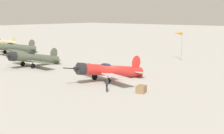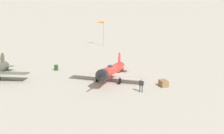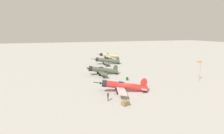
# 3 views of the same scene
# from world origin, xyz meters

# --- Properties ---
(ground_plane) EXTENTS (400.00, 400.00, 0.00)m
(ground_plane) POSITION_xyz_m (0.00, 0.00, 0.00)
(ground_plane) COLOR #A8A59E
(airplane_foreground) EXTENTS (11.68, 10.70, 3.20)m
(airplane_foreground) POSITION_xyz_m (0.48, -0.13, 1.38)
(airplane_foreground) COLOR red
(airplane_foreground) RESTS_ON ground_plane
(airplane_mid_apron) EXTENTS (9.74, 11.36, 3.07)m
(airplane_mid_apron) POSITION_xyz_m (0.16, -17.35, 1.42)
(airplane_mid_apron) COLOR #4C5442
(airplane_mid_apron) RESTS_ON ground_plane
(airplane_far_line) EXTENTS (11.67, 13.33, 3.11)m
(airplane_far_line) POSITION_xyz_m (-6.77, -34.67, 1.45)
(airplane_far_line) COLOR #4C5442
(airplane_far_line) RESTS_ON ground_plane
(airplane_outer_stand) EXTENTS (10.85, 11.04, 2.94)m
(airplane_outer_stand) POSITION_xyz_m (-12.57, -50.19, 1.43)
(airplane_outer_stand) COLOR beige
(airplane_outer_stand) RESTS_ON ground_plane
(ground_crew_mechanic) EXTENTS (0.43, 0.61, 1.73)m
(ground_crew_mechanic) POSITION_xyz_m (5.22, 3.73, 1.05)
(ground_crew_mechanic) COLOR #2D2D33
(ground_crew_mechanic) RESTS_ON ground_plane
(equipment_crate) EXTENTS (1.51, 1.29, 0.83)m
(equipment_crate) POSITION_xyz_m (2.99, 6.91, 0.42)
(equipment_crate) COLOR olive
(equipment_crate) RESTS_ON ground_plane
(fuel_drum) EXTENTS (0.65, 0.65, 0.83)m
(fuel_drum) POSITION_xyz_m (-4.36, -8.82, 0.42)
(fuel_drum) COLOR #19471E
(fuel_drum) RESTS_ON ground_plane
(windsock_mast) EXTENTS (0.95, 1.75, 5.41)m
(windsock_mast) POSITION_xyz_m (-22.42, -2.75, 4.90)
(windsock_mast) COLOR gray
(windsock_mast) RESTS_ON ground_plane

